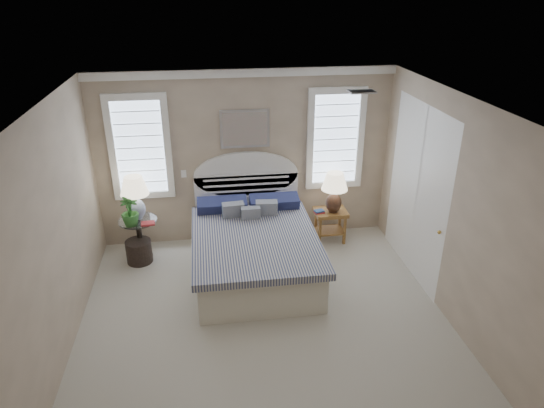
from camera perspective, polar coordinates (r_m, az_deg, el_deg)
The scene contains 21 objects.
floor at distance 5.96m, azimuth -0.51°, elevation -15.13°, with size 4.50×5.00×0.01m, color #B4AC9A.
ceiling at distance 4.71m, azimuth -0.63°, elevation 10.96°, with size 4.50×5.00×0.01m, color white.
wall_back at distance 7.48m, azimuth -3.16°, elevation 5.43°, with size 4.50×0.02×2.70m, color gray.
wall_left at distance 5.42m, azimuth -24.96°, elevation -4.94°, with size 0.02×5.00×2.70m, color gray.
wall_right at distance 5.90m, azimuth 21.65°, elevation -1.90°, with size 0.02×5.00×2.70m, color gray.
crown_molding at distance 7.12m, azimuth -3.37°, elevation 15.17°, with size 4.50×0.08×0.12m, color white.
hvac_vent at distance 5.74m, azimuth 10.52°, elevation 12.89°, with size 0.30×0.20×0.02m, color #B2B2B2.
switch_plate at distance 7.52m, azimuth -10.35°, elevation 3.53°, with size 0.08×0.01×0.12m, color white.
window_left at distance 7.42m, azimuth -15.27°, elevation 6.45°, with size 0.90×0.06×1.60m, color #C9E1FF.
window_right at distance 7.62m, azimuth 7.44°, elevation 7.61°, with size 0.90×0.06×1.60m, color #C9E1FF.
painting at distance 7.30m, azimuth -3.21°, elevation 8.81°, with size 0.74×0.04×0.58m, color silver.
closet_door at distance 6.91m, azimuth 16.68°, elevation 1.37°, with size 0.02×1.80×2.40m, color white.
bed at distance 6.93m, azimuth -2.16°, elevation -4.97°, with size 1.72×2.28×1.47m.
side_table_left at distance 7.50m, azimuth -15.33°, elevation -3.47°, with size 0.56×0.56×0.63m.
nightstand_right at distance 7.75m, azimuth 6.87°, elevation -1.74°, with size 0.50×0.40×0.53m.
floor_pot at distance 7.49m, azimuth -15.37°, elevation -5.39°, with size 0.38×0.38×0.34m, color black.
lamp_left at distance 7.27m, azimuth -15.84°, elevation 1.26°, with size 0.49×0.49×0.67m.
lamp_right at distance 7.50m, azimuth 7.36°, elevation 1.88°, with size 0.54×0.54×0.66m.
potted_plant at distance 7.16m, azimuth -16.41°, elevation -0.82°, with size 0.25×0.25×0.44m, color #36752E.
books_left at distance 7.21m, azimuth -14.38°, elevation -2.23°, with size 0.19×0.14×0.03m.
books_right at distance 7.59m, azimuth 5.57°, elevation -0.89°, with size 0.17×0.14×0.04m.
Camera 1 is at (-0.61, -4.53, 3.83)m, focal length 32.00 mm.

